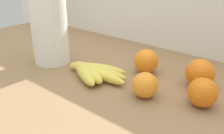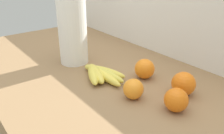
{
  "view_description": "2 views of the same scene",
  "coord_description": "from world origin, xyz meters",
  "px_view_note": "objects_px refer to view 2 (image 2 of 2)",
  "views": [
    {
      "loc": [
        0.4,
        -0.46,
        1.26
      ],
      "look_at": [
        -0.0,
        0.02,
        0.99
      ],
      "focal_mm": 39.15,
      "sensor_mm": 36.0,
      "label": 1
    },
    {
      "loc": [
        0.58,
        -0.44,
        1.35
      ],
      "look_at": [
        0.04,
        -0.02,
        1.03
      ],
      "focal_mm": 37.69,
      "sensor_mm": 36.0,
      "label": 2
    }
  ],
  "objects_px": {
    "orange_right": "(133,89)",
    "orange_center": "(145,69)",
    "orange_back_left": "(183,84)",
    "orange_far_right": "(176,100)",
    "paper_towel_roll": "(73,29)",
    "banana_bunch": "(100,73)"
  },
  "relations": [
    {
      "from": "orange_right",
      "to": "orange_center",
      "type": "bearing_deg",
      "value": 121.05
    },
    {
      "from": "orange_back_left",
      "to": "orange_center",
      "type": "bearing_deg",
      "value": -174.94
    },
    {
      "from": "banana_bunch",
      "to": "orange_right",
      "type": "bearing_deg",
      "value": -0.56
    },
    {
      "from": "banana_bunch",
      "to": "orange_far_right",
      "type": "height_order",
      "value": "orange_far_right"
    },
    {
      "from": "paper_towel_roll",
      "to": "orange_far_right",
      "type": "bearing_deg",
      "value": 5.84
    },
    {
      "from": "orange_right",
      "to": "orange_far_right",
      "type": "bearing_deg",
      "value": 23.22
    },
    {
      "from": "banana_bunch",
      "to": "orange_center",
      "type": "distance_m",
      "value": 0.17
    },
    {
      "from": "orange_back_left",
      "to": "orange_center",
      "type": "height_order",
      "value": "orange_back_left"
    },
    {
      "from": "orange_far_right",
      "to": "orange_center",
      "type": "bearing_deg",
      "value": 159.17
    },
    {
      "from": "orange_back_left",
      "to": "orange_right",
      "type": "distance_m",
      "value": 0.17
    },
    {
      "from": "banana_bunch",
      "to": "orange_far_right",
      "type": "distance_m",
      "value": 0.31
    },
    {
      "from": "orange_far_right",
      "to": "paper_towel_roll",
      "type": "relative_size",
      "value": 0.22
    },
    {
      "from": "orange_back_left",
      "to": "orange_center",
      "type": "xyz_separation_m",
      "value": [
        -0.16,
        -0.01,
        -0.0
      ]
    },
    {
      "from": "orange_far_right",
      "to": "banana_bunch",
      "type": "bearing_deg",
      "value": -170.41
    },
    {
      "from": "banana_bunch",
      "to": "orange_back_left",
      "type": "xyz_separation_m",
      "value": [
        0.26,
        0.14,
        0.02
      ]
    },
    {
      "from": "banana_bunch",
      "to": "paper_towel_roll",
      "type": "relative_size",
      "value": 0.68
    },
    {
      "from": "orange_back_left",
      "to": "paper_towel_roll",
      "type": "xyz_separation_m",
      "value": [
        -0.45,
        -0.14,
        0.1
      ]
    },
    {
      "from": "orange_far_right",
      "to": "paper_towel_roll",
      "type": "height_order",
      "value": "paper_towel_roll"
    },
    {
      "from": "orange_back_left",
      "to": "orange_far_right",
      "type": "xyz_separation_m",
      "value": [
        0.04,
        -0.09,
        -0.0
      ]
    },
    {
      "from": "orange_far_right",
      "to": "orange_center",
      "type": "xyz_separation_m",
      "value": [
        -0.2,
        0.08,
        0.0
      ]
    },
    {
      "from": "orange_back_left",
      "to": "orange_far_right",
      "type": "bearing_deg",
      "value": -64.73
    },
    {
      "from": "orange_right",
      "to": "paper_towel_roll",
      "type": "distance_m",
      "value": 0.39
    }
  ]
}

